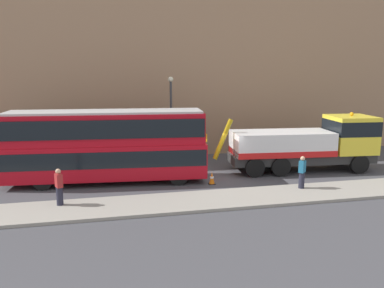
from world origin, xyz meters
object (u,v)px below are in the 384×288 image
at_px(pedestrian_onlooker, 59,187).
at_px(street_lamp, 171,111).
at_px(recovery_tow_truck, 309,143).
at_px(double_decker_bus, 107,143).
at_px(pedestrian_bystander, 302,173).
at_px(traffic_cone_near_bus, 212,178).

relative_size(pedestrian_onlooker, street_lamp, 0.29).
bearing_deg(street_lamp, recovery_tow_truck, -29.46).
bearing_deg(recovery_tow_truck, pedestrian_onlooker, -160.07).
relative_size(recovery_tow_truck, double_decker_bus, 0.91).
bearing_deg(double_decker_bus, street_lamp, 50.63).
bearing_deg(street_lamp, double_decker_bus, -134.56).
distance_m(double_decker_bus, pedestrian_bystander, 10.70).
xyz_separation_m(pedestrian_onlooker, pedestrian_bystander, (12.10, -0.01, 0.00)).
bearing_deg(traffic_cone_near_bus, pedestrian_onlooker, -164.40).
distance_m(traffic_cone_near_bus, street_lamp, 7.01).
relative_size(pedestrian_bystander, traffic_cone_near_bus, 2.38).
relative_size(recovery_tow_truck, traffic_cone_near_bus, 14.21).
distance_m(pedestrian_onlooker, street_lamp, 10.91).
bearing_deg(recovery_tow_truck, double_decker_bus, -175.01).
relative_size(double_decker_bus, street_lamp, 1.92).
relative_size(recovery_tow_truck, pedestrian_bystander, 5.98).
bearing_deg(street_lamp, traffic_cone_near_bus, -78.64).
height_order(recovery_tow_truck, traffic_cone_near_bus, recovery_tow_truck).
distance_m(pedestrian_onlooker, traffic_cone_near_bus, 8.15).
relative_size(pedestrian_bystander, street_lamp, 0.29).
height_order(traffic_cone_near_bus, street_lamp, street_lamp).
xyz_separation_m(recovery_tow_truck, pedestrian_bystander, (-2.47, -3.84, -0.77)).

